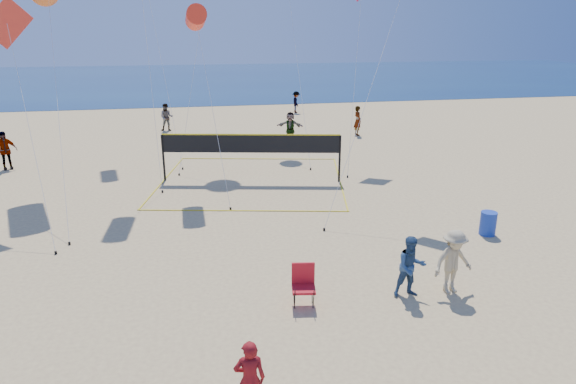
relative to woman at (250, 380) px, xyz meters
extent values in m
plane|color=#D7B779|center=(0.28, 1.43, -0.81)|extent=(120.00, 120.00, 0.00)
cube|color=navy|center=(0.28, 63.43, -0.79)|extent=(140.00, 50.00, 0.03)
imported|color=maroon|center=(0.00, 0.00, 0.00)|extent=(0.60, 0.41, 1.62)
imported|color=navy|center=(4.73, 3.66, 0.05)|extent=(0.85, 0.67, 1.71)
imported|color=tan|center=(5.95, 3.66, 0.09)|extent=(1.26, 0.86, 1.81)
imported|color=gray|center=(-10.07, 19.40, 0.16)|extent=(1.23, 0.90, 1.95)
imported|color=gray|center=(5.28, 23.40, 0.09)|extent=(1.74, 1.07, 1.79)
imported|color=gray|center=(9.94, 24.16, 0.15)|extent=(0.54, 0.75, 1.92)
imported|color=gray|center=(-2.45, 27.98, 0.12)|extent=(0.97, 0.78, 1.86)
imported|color=gray|center=(7.79, 33.80, 0.06)|extent=(0.68, 1.14, 1.74)
cube|color=red|center=(1.82, 3.68, -0.32)|extent=(0.68, 0.63, 0.07)
cube|color=red|center=(1.85, 3.92, 0.01)|extent=(0.60, 0.14, 0.60)
cylinder|color=black|center=(1.55, 3.50, -0.54)|extent=(0.07, 0.30, 0.78)
cylinder|color=black|center=(1.61, 3.93, -0.54)|extent=(0.07, 0.30, 0.78)
cylinder|color=black|center=(2.02, 3.43, -0.54)|extent=(0.07, 0.30, 0.78)
cylinder|color=black|center=(2.09, 3.86, -0.54)|extent=(0.07, 0.30, 0.78)
cylinder|color=#1A39AA|center=(9.14, 7.16, -0.39)|extent=(0.69, 0.69, 0.83)
cylinder|color=black|center=(-2.16, 15.92, 0.28)|extent=(0.10, 0.10, 2.18)
cylinder|color=black|center=(5.83, 14.25, 0.28)|extent=(0.10, 0.10, 2.18)
cube|color=black|center=(1.83, 15.09, 0.96)|extent=(8.00, 1.69, 0.82)
cube|color=yellow|center=(1.83, 15.09, 1.40)|extent=(8.00, 1.70, 0.06)
cube|color=yellow|center=(1.00, 11.09, -0.80)|extent=(8.20, 1.76, 0.02)
cube|color=yellow|center=(2.67, 19.08, -0.80)|extent=(8.20, 1.76, 0.02)
cylinder|color=silver|center=(-5.71, 12.86, 3.50)|extent=(1.40, 7.87, 8.53)
cylinder|color=black|center=(-5.02, 8.93, -0.76)|extent=(0.08, 0.08, 0.10)
cylinder|color=silver|center=(-2.44, 15.42, 4.93)|extent=(0.47, 2.75, 11.38)
cylinder|color=black|center=(-2.21, 14.06, -0.76)|extent=(0.08, 0.08, 0.10)
cylinder|color=#FF331C|center=(-0.36, 15.06, 6.44)|extent=(0.89, 2.01, 1.08)
cylinder|color=silver|center=(0.09, 13.20, 2.84)|extent=(0.91, 3.75, 7.21)
cylinder|color=black|center=(0.53, 11.33, -0.76)|extent=(0.08, 0.08, 0.10)
cube|color=red|center=(-7.14, 13.24, 6.23)|extent=(1.89, 0.30, 1.87)
cylinder|color=silver|center=(-6.22, 10.74, 2.73)|extent=(1.87, 5.01, 6.99)
cylinder|color=black|center=(-5.29, 8.24, -0.76)|extent=(0.08, 0.08, 0.10)
cylinder|color=silver|center=(5.63, 10.25, 3.63)|extent=(4.01, 3.45, 8.79)
cylinder|color=black|center=(3.64, 8.54, -0.76)|extent=(0.08, 0.08, 0.10)
cylinder|color=silver|center=(7.31, 16.98, 3.72)|extent=(1.82, 4.43, 8.96)
cylinder|color=black|center=(6.41, 14.77, -0.76)|extent=(0.08, 0.08, 0.10)
cylinder|color=silver|center=(0.03, 19.97, 6.61)|extent=(3.14, 6.67, 14.74)
cylinder|color=black|center=(-1.53, 16.64, -0.76)|extent=(0.08, 0.08, 0.10)
cylinder|color=silver|center=(5.01, 20.17, 4.41)|extent=(0.09, 7.51, 10.35)
cylinder|color=black|center=(4.98, 16.42, -0.76)|extent=(0.08, 0.08, 0.10)
cylinder|color=silver|center=(-2.53, 21.89, 6.76)|extent=(2.35, 8.39, 15.04)
cylinder|color=black|center=(-1.36, 17.70, -0.76)|extent=(0.08, 0.08, 0.10)
camera|label=1|loc=(-0.77, -7.83, 6.19)|focal=32.00mm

